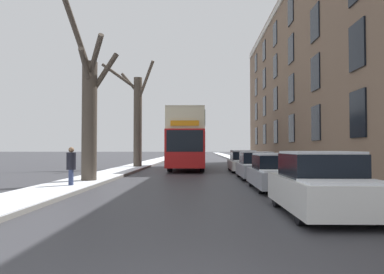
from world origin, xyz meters
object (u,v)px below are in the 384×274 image
at_px(bare_tree_left_1, 137,117).
at_px(parked_car_1, 276,173).
at_px(parked_car_2, 257,166).
at_px(pedestrian_left_sidewalk, 71,166).
at_px(parked_car_3, 243,162).
at_px(double_decker_bus, 188,137).
at_px(bare_tree_left_0, 89,111).
at_px(parked_car_0, 322,185).

distance_m(bare_tree_left_1, parked_car_1, 16.76).
height_order(parked_car_2, pedestrian_left_sidewalk, pedestrian_left_sidewalk).
bearing_deg(pedestrian_left_sidewalk, bare_tree_left_1, -12.20).
bearing_deg(parked_car_3, parked_car_1, -90.00).
xyz_separation_m(double_decker_bus, parked_car_3, (3.78, -2.78, -1.71)).
relative_size(bare_tree_left_0, parked_car_3, 1.68).
height_order(parked_car_1, parked_car_3, parked_car_3).
bearing_deg(pedestrian_left_sidewalk, double_decker_bus, -28.29).
xyz_separation_m(bare_tree_left_0, pedestrian_left_sidewalk, (-0.05, -2.08, -2.30)).
distance_m(double_decker_bus, parked_car_0, 19.34).
xyz_separation_m(double_decker_bus, parked_car_0, (3.78, -18.90, -1.68)).
xyz_separation_m(bare_tree_left_1, parked_car_3, (7.72, -3.64, -3.28)).
bearing_deg(parked_car_3, bare_tree_left_1, 154.79).
relative_size(bare_tree_left_1, pedestrian_left_sidewalk, 5.07).
xyz_separation_m(parked_car_1, pedestrian_left_sidewalk, (-7.75, 0.00, 0.24)).
distance_m(parked_car_2, pedestrian_left_sidewalk, 9.17).
bearing_deg(parked_car_3, parked_car_2, -90.00).
bearing_deg(parked_car_1, bare_tree_left_0, 164.84).
height_order(parked_car_3, pedestrian_left_sidewalk, pedestrian_left_sidewalk).
bearing_deg(parked_car_0, bare_tree_left_0, 136.40).
distance_m(bare_tree_left_0, parked_car_0, 10.91).
distance_m(bare_tree_left_0, pedestrian_left_sidewalk, 3.11).
bearing_deg(parked_car_2, parked_car_1, -90.00).
bearing_deg(bare_tree_left_1, pedestrian_left_sidewalk, -90.10).
relative_size(double_decker_bus, parked_car_0, 2.73).
xyz_separation_m(parked_car_1, parked_car_3, (-0.00, 10.87, 0.02)).
bearing_deg(bare_tree_left_0, pedestrian_left_sidewalk, -91.51).
distance_m(double_decker_bus, pedestrian_left_sidewalk, 14.29).
distance_m(parked_car_1, parked_car_2, 4.91).
distance_m(bare_tree_left_0, bare_tree_left_1, 12.44).
distance_m(bare_tree_left_1, parked_car_0, 21.45).
relative_size(parked_car_1, parked_car_3, 0.88).
bearing_deg(parked_car_2, parked_car_0, -90.00).
height_order(parked_car_1, parked_car_2, parked_car_2).
distance_m(parked_car_0, parked_car_2, 10.15).
bearing_deg(double_decker_bus, parked_car_1, -74.51).
bearing_deg(parked_car_1, parked_car_0, -90.00).
bearing_deg(parked_car_0, parked_car_1, 90.00).
xyz_separation_m(bare_tree_left_0, parked_car_3, (7.69, 8.79, -2.53)).
xyz_separation_m(parked_car_2, parked_car_3, (-0.00, 5.96, 0.01)).
bearing_deg(pedestrian_left_sidewalk, parked_car_3, -47.59).
bearing_deg(double_decker_bus, parked_car_0, -78.68).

